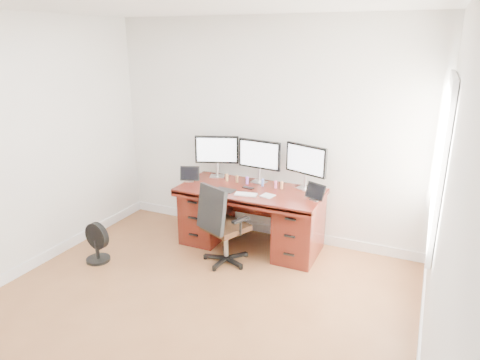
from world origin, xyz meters
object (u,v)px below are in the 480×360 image
at_px(desk, 251,215).
at_px(keyboard, 246,194).
at_px(monitor_center, 259,156).
at_px(office_chair, 223,238).
at_px(floor_fan, 96,243).

xyz_separation_m(desk, keyboard, (0.03, -0.24, 0.36)).
distance_m(monitor_center, keyboard, 0.58).
relative_size(desk, keyboard, 6.79).
xyz_separation_m(desk, office_chair, (-0.12, -0.53, -0.09)).
height_order(office_chair, monitor_center, monitor_center).
relative_size(desk, office_chair, 1.80).
distance_m(desk, office_chair, 0.55).
bearing_deg(keyboard, office_chair, -127.83).
distance_m(floor_fan, monitor_center, 2.14).
bearing_deg(monitor_center, desk, -84.29).
xyz_separation_m(monitor_center, keyboard, (0.03, -0.48, -0.33)).
height_order(office_chair, floor_fan, office_chair).
bearing_deg(office_chair, monitor_center, 104.38).
distance_m(desk, floor_fan, 1.82).
relative_size(floor_fan, keyboard, 1.85).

